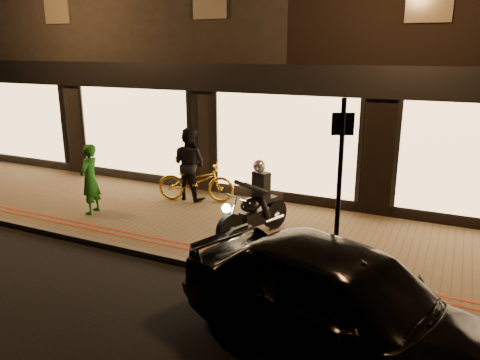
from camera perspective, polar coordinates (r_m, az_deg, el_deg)
name	(u,v)px	position (r m, az deg, el deg)	size (l,w,h in m)	color
ground	(204,271)	(8.55, -4.38, -11.02)	(90.00, 90.00, 0.00)	black
sidewalk	(250,231)	(10.15, 1.26, -6.18)	(50.00, 4.00, 0.12)	brown
kerb_stone	(206,267)	(8.56, -4.22, -10.53)	(50.00, 0.14, 0.12)	#59544C
red_kerb_lines	(219,253)	(8.93, -2.63, -8.91)	(50.00, 0.26, 0.01)	maroon
building_row	(340,36)	(16.07, 12.14, 16.77)	(48.00, 10.11, 8.50)	black
motorcycle	(255,207)	(9.52, 1.82, -3.35)	(0.88, 1.86, 1.59)	black
sign_post	(339,181)	(7.63, 12.03, -0.18)	(0.33, 0.17, 3.00)	black
bicycle_gold	(196,181)	(11.80, -5.39, -0.18)	(0.68, 1.95, 1.02)	gold
person_green	(90,179)	(11.35, -17.83, 0.11)	(0.60, 0.39, 1.64)	#1D661B
person_dark	(189,164)	(11.88, -6.22, 1.95)	(0.90, 0.70, 1.84)	black
parked_car	(344,305)	(6.11, 12.54, -14.66)	(1.85, 4.60, 1.57)	black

